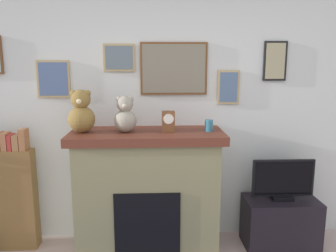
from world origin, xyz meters
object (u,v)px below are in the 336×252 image
at_px(fireplace, 147,191).
at_px(candle_jar, 209,125).
at_px(mantel_clock, 168,121).
at_px(teddy_bear_brown, 81,113).
at_px(bookshelf, 10,194).
at_px(teddy_bear_grey, 125,116).
at_px(television, 283,180).
at_px(tv_stand, 280,222).

distance_m(fireplace, candle_jar, 0.88).
bearing_deg(mantel_clock, teddy_bear_brown, 179.95).
distance_m(bookshelf, teddy_bear_brown, 1.12).
xyz_separation_m(fireplace, mantel_clock, (0.20, -0.02, 0.69)).
bearing_deg(teddy_bear_brown, teddy_bear_grey, 0.01).
height_order(bookshelf, candle_jar, candle_jar).
height_order(fireplace, teddy_bear_grey, teddy_bear_grey).
bearing_deg(teddy_bear_brown, bookshelf, 172.12).
xyz_separation_m(mantel_clock, teddy_bear_brown, (-0.80, 0.00, 0.08)).
bearing_deg(television, tv_stand, 90.00).
bearing_deg(teddy_bear_brown, mantel_clock, -0.05).
relative_size(candle_jar, mantel_clock, 0.57).
bearing_deg(television, teddy_bear_grey, -179.88).
bearing_deg(tv_stand, candle_jar, -179.68).
xyz_separation_m(bookshelf, television, (2.69, -0.10, 0.13)).
distance_m(bookshelf, candle_jar, 2.07).
height_order(television, teddy_bear_grey, teddy_bear_grey).
bearing_deg(television, fireplace, 179.36).
bearing_deg(candle_jar, television, 0.21).
height_order(tv_stand, teddy_bear_grey, teddy_bear_grey).
bearing_deg(teddy_bear_brown, tv_stand, 0.14).
bearing_deg(television, teddy_bear_brown, -179.91).
height_order(bookshelf, mantel_clock, mantel_clock).
bearing_deg(candle_jar, mantel_clock, -179.82).
bearing_deg(teddy_bear_grey, fireplace, 5.24).
xyz_separation_m(fireplace, teddy_bear_grey, (-0.20, -0.02, 0.75)).
height_order(mantel_clock, teddy_bear_brown, teddy_bear_brown).
bearing_deg(bookshelf, teddy_bear_grey, -5.16).
relative_size(tv_stand, teddy_bear_brown, 1.81).
relative_size(television, mantel_clock, 3.16).
relative_size(teddy_bear_brown, teddy_bear_grey, 1.17).
bearing_deg(tv_stand, fireplace, 179.42).
xyz_separation_m(fireplace, television, (1.34, -0.02, 0.09)).
relative_size(candle_jar, teddy_bear_brown, 0.27).
relative_size(television, teddy_bear_grey, 1.80).
distance_m(bookshelf, tv_stand, 2.71).
bearing_deg(mantel_clock, tv_stand, 0.27).
bearing_deg(teddy_bear_grey, bookshelf, 174.84).
distance_m(tv_stand, mantel_clock, 1.55).
bearing_deg(mantel_clock, bookshelf, 176.13).
xyz_separation_m(bookshelf, tv_stand, (2.69, -0.10, -0.31)).
distance_m(television, teddy_bear_brown, 2.05).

